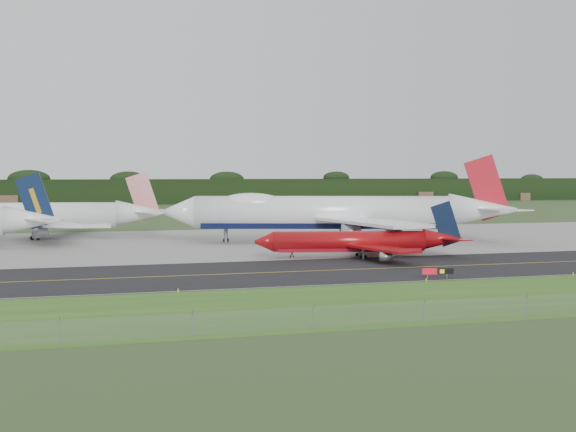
{
  "coord_description": "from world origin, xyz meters",
  "views": [
    {
      "loc": [
        -42.61,
        -122.15,
        15.39
      ],
      "look_at": [
        0.19,
        22.0,
        7.19
      ],
      "focal_mm": 50.0,
      "sensor_mm": 36.0,
      "label": 1
    }
  ],
  "objects_px": {
    "jet_star_tail": "(36,217)",
    "taxiway_sign": "(438,271)",
    "jet_red_737": "(361,242)",
    "jet_ba_747": "(335,213)"
  },
  "relations": [
    {
      "from": "jet_ba_747",
      "to": "jet_star_tail",
      "type": "relative_size",
      "value": 1.27
    },
    {
      "from": "jet_red_737",
      "to": "taxiway_sign",
      "type": "distance_m",
      "value": 30.02
    },
    {
      "from": "jet_ba_747",
      "to": "jet_red_737",
      "type": "bearing_deg",
      "value": -100.85
    },
    {
      "from": "jet_ba_747",
      "to": "taxiway_sign",
      "type": "relative_size",
      "value": 16.55
    },
    {
      "from": "jet_star_tail",
      "to": "taxiway_sign",
      "type": "relative_size",
      "value": 13.02
    },
    {
      "from": "jet_red_737",
      "to": "taxiway_sign",
      "type": "bearing_deg",
      "value": -90.02
    },
    {
      "from": "jet_red_737",
      "to": "jet_star_tail",
      "type": "xyz_separation_m",
      "value": [
        -56.72,
        59.31,
        2.37
      ]
    },
    {
      "from": "jet_ba_747",
      "to": "taxiway_sign",
      "type": "xyz_separation_m",
      "value": [
        -5.62,
        -59.24,
        -5.49
      ]
    },
    {
      "from": "jet_star_tail",
      "to": "jet_red_737",
      "type": "bearing_deg",
      "value": -46.28
    },
    {
      "from": "taxiway_sign",
      "to": "jet_red_737",
      "type": "bearing_deg",
      "value": 89.98
    }
  ]
}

